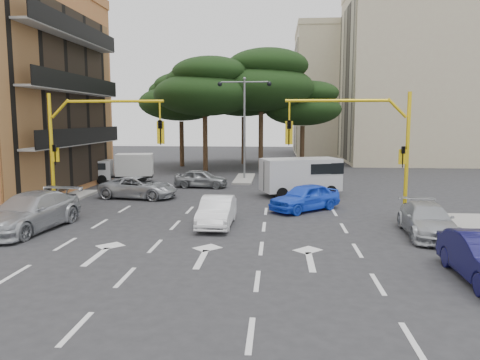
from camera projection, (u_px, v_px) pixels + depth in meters
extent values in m
plane|color=#28282B|center=(219.00, 226.00, 20.90)|extent=(120.00, 120.00, 0.00)
cube|color=gray|center=(244.00, 179.00, 36.71)|extent=(1.40, 6.00, 0.15)
cube|color=black|center=(67.00, 98.00, 28.85)|extent=(0.12, 14.72, 11.20)
cube|color=#C5B293|center=(442.00, 79.00, 49.78)|extent=(20.00, 12.00, 18.00)
cube|color=black|center=(346.00, 84.00, 50.64)|extent=(0.12, 11.04, 16.20)
cube|color=#C5B293|center=(356.00, 94.00, 62.32)|extent=(16.00, 12.00, 16.00)
cube|color=black|center=(295.00, 98.00, 63.02)|extent=(0.12, 11.04, 14.20)
cube|color=#C5B293|center=(358.00, 30.00, 61.23)|extent=(16.15, 12.15, 0.70)
cylinder|color=#382616|center=(205.00, 144.00, 42.64)|extent=(0.44, 0.44, 4.95)
ellipsoid|color=black|center=(205.00, 94.00, 42.06)|extent=(9.15, 9.15, 3.87)
ellipsoid|color=black|center=(211.00, 73.00, 41.37)|extent=(6.86, 6.86, 2.86)
ellipsoid|color=black|center=(200.00, 80.00, 42.22)|extent=(6.07, 6.07, 2.64)
cylinder|color=#382616|center=(261.00, 141.00, 44.19)|extent=(0.44, 0.44, 5.40)
ellipsoid|color=black|center=(261.00, 88.00, 43.56)|extent=(9.98, 9.98, 4.22)
ellipsoid|color=black|center=(268.00, 66.00, 42.85)|extent=(7.49, 7.49, 3.12)
ellipsoid|color=black|center=(256.00, 73.00, 43.70)|extent=(6.62, 6.62, 2.88)
cylinder|color=#382616|center=(182.00, 144.00, 46.86)|extent=(0.44, 0.44, 4.50)
ellipsoid|color=black|center=(181.00, 103.00, 46.33)|extent=(8.32, 8.32, 3.52)
ellipsoid|color=black|center=(186.00, 85.00, 45.66)|extent=(6.24, 6.24, 2.60)
ellipsoid|color=black|center=(177.00, 91.00, 46.51)|extent=(5.52, 5.52, 2.40)
cylinder|color=#382616|center=(302.00, 147.00, 45.94)|extent=(0.44, 0.44, 4.05)
ellipsoid|color=black|center=(303.00, 109.00, 45.47)|extent=(7.49, 7.49, 3.17)
ellipsoid|color=black|center=(310.00, 93.00, 44.82)|extent=(5.62, 5.62, 2.34)
ellipsoid|color=black|center=(298.00, 98.00, 45.66)|extent=(4.97, 4.97, 2.16)
cylinder|color=#382616|center=(244.00, 140.00, 49.32)|extent=(0.44, 0.44, 4.95)
ellipsoid|color=black|center=(244.00, 98.00, 48.74)|extent=(9.15, 9.15, 3.87)
ellipsoid|color=black|center=(249.00, 79.00, 48.05)|extent=(6.86, 6.86, 2.86)
ellipsoid|color=black|center=(239.00, 85.00, 48.90)|extent=(6.07, 6.07, 2.64)
cylinder|color=yellow|center=(407.00, 157.00, 21.81)|extent=(0.18, 0.18, 6.00)
cylinder|color=yellow|center=(397.00, 108.00, 21.56)|extent=(0.95, 0.14, 0.95)
cylinder|color=yellow|center=(337.00, 101.00, 21.73)|extent=(4.80, 0.14, 0.14)
cylinder|color=yellow|center=(289.00, 110.00, 21.96)|extent=(0.08, 0.08, 0.90)
imported|color=black|center=(289.00, 133.00, 22.10)|extent=(0.20, 0.24, 1.20)
cube|color=yellow|center=(289.00, 133.00, 22.18)|extent=(0.36, 0.06, 1.10)
imported|color=black|center=(403.00, 157.00, 21.68)|extent=(0.16, 0.20, 1.00)
cube|color=yellow|center=(402.00, 157.00, 21.78)|extent=(0.35, 0.08, 0.70)
cylinder|color=yellow|center=(52.00, 155.00, 23.16)|extent=(0.18, 0.18, 6.00)
cylinder|color=yellow|center=(60.00, 109.00, 22.83)|extent=(0.95, 0.14, 0.95)
cylinder|color=yellow|center=(115.00, 101.00, 22.56)|extent=(4.80, 0.14, 0.14)
cylinder|color=yellow|center=(160.00, 111.00, 22.45)|extent=(0.08, 0.08, 0.90)
imported|color=black|center=(160.00, 133.00, 22.59)|extent=(0.20, 0.24, 1.20)
cube|color=yellow|center=(161.00, 132.00, 22.67)|extent=(0.36, 0.06, 1.10)
imported|color=black|center=(55.00, 155.00, 23.00)|extent=(0.16, 0.20, 1.00)
cube|color=yellow|center=(56.00, 155.00, 23.10)|extent=(0.35, 0.08, 0.70)
cylinder|color=slate|center=(244.00, 130.00, 36.21)|extent=(0.16, 0.16, 7.50)
cylinder|color=slate|center=(233.00, 82.00, 35.80)|extent=(1.80, 0.10, 0.10)
sphere|color=black|center=(220.00, 84.00, 35.90)|extent=(0.36, 0.36, 0.36)
cylinder|color=slate|center=(256.00, 82.00, 35.66)|extent=(1.80, 0.10, 0.10)
sphere|color=black|center=(269.00, 84.00, 35.60)|extent=(0.36, 0.36, 0.36)
sphere|color=slate|center=(244.00, 79.00, 35.70)|extent=(0.24, 0.24, 0.24)
imported|color=white|center=(217.00, 211.00, 20.87)|extent=(1.43, 3.98, 1.31)
imported|color=blue|center=(305.00, 197.00, 24.35)|extent=(4.14, 4.00, 1.40)
imported|color=#AAACB2|center=(30.00, 212.00, 20.02)|extent=(2.91, 5.73, 1.59)
imported|color=#B0B2B8|center=(139.00, 187.00, 28.19)|extent=(4.94, 2.84, 1.29)
imported|color=gray|center=(201.00, 179.00, 32.51)|extent=(3.82, 1.84, 1.26)
imported|color=#A9ACB1|center=(427.00, 220.00, 19.09)|extent=(2.13, 4.60, 1.30)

